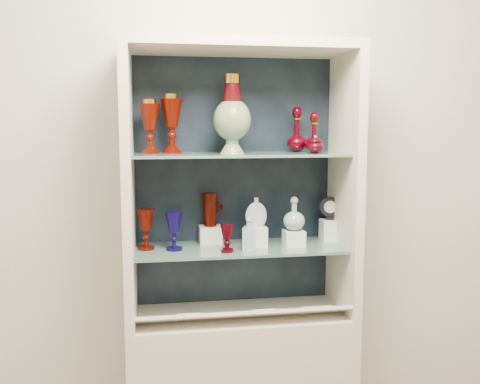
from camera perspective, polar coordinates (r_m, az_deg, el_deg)
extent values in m
cube|color=beige|center=(2.55, -0.79, 2.84)|extent=(3.50, 0.02, 2.80)
cube|color=black|center=(2.53, -0.69, 1.09)|extent=(0.98, 0.02, 1.15)
cube|color=beige|center=(2.31, -11.82, 0.38)|extent=(0.04, 0.40, 1.15)
cube|color=beige|center=(2.46, 11.09, 0.80)|extent=(0.04, 0.40, 1.15)
cube|color=beige|center=(2.35, 0.00, 15.19)|extent=(1.00, 0.40, 0.04)
cube|color=slate|center=(2.41, -0.08, -6.00)|extent=(0.92, 0.34, 0.01)
cube|color=slate|center=(2.35, -0.08, 4.03)|extent=(0.92, 0.34, 0.01)
cube|color=beige|center=(2.36, 0.44, -12.96)|extent=(0.92, 0.17, 0.09)
cube|color=white|center=(2.42, 7.66, -12.12)|extent=(0.10, 0.06, 0.03)
cube|color=white|center=(2.33, -5.53, -12.88)|extent=(0.10, 0.06, 0.03)
cube|color=white|center=(2.37, 2.36, -12.50)|extent=(0.10, 0.06, 0.03)
cube|color=white|center=(2.43, 8.31, -12.07)|extent=(0.10, 0.06, 0.03)
cube|color=silver|center=(2.47, -3.18, -4.56)|extent=(0.10, 0.10, 0.08)
cube|color=silver|center=(2.40, 1.72, -4.78)|extent=(0.09, 0.09, 0.09)
cube|color=silver|center=(2.43, 5.76, -4.91)|extent=(0.09, 0.09, 0.07)
cube|color=silver|center=(2.56, 9.52, -4.03)|extent=(0.08, 0.08, 0.10)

